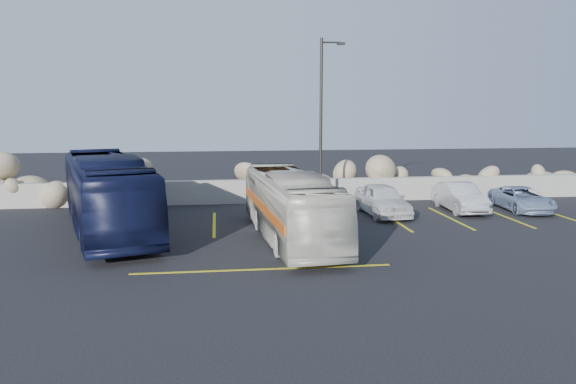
{
  "coord_description": "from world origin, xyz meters",
  "views": [
    {
      "loc": [
        -2.31,
        -16.36,
        4.99
      ],
      "look_at": [
        0.26,
        4.0,
        1.79
      ],
      "focal_mm": 35.0,
      "sensor_mm": 36.0,
      "label": 1
    }
  ],
  "objects": [
    {
      "name": "ground",
      "position": [
        0.0,
        0.0,
        0.0
      ],
      "size": [
        90.0,
        90.0,
        0.0
      ],
      "primitive_type": "plane",
      "color": "black",
      "rests_on": "ground"
    },
    {
      "name": "seawall",
      "position": [
        0.0,
        12.0,
        0.6
      ],
      "size": [
        60.0,
        0.4,
        1.2
      ],
      "primitive_type": "cube",
      "color": "gray",
      "rests_on": "ground"
    },
    {
      "name": "riprap_pile",
      "position": [
        0.0,
        13.2,
        1.3
      ],
      "size": [
        54.0,
        2.8,
        2.6
      ],
      "primitive_type": null,
      "color": "#9E8267",
      "rests_on": "ground"
    },
    {
      "name": "parking_lines",
      "position": [
        4.64,
        5.57,
        0.01
      ],
      "size": [
        18.16,
        9.36,
        0.01
      ],
      "color": "gold",
      "rests_on": "ground"
    },
    {
      "name": "lamppost",
      "position": [
        2.56,
        9.5,
        4.3
      ],
      "size": [
        1.14,
        0.18,
        8.0
      ],
      "color": "#282623",
      "rests_on": "ground"
    },
    {
      "name": "vintage_bus",
      "position": [
        0.37,
        3.96,
        1.27
      ],
      "size": [
        2.9,
        9.28,
        2.54
      ],
      "primitive_type": "imported",
      "rotation": [
        0.0,
        0.0,
        0.08
      ],
      "color": "beige",
      "rests_on": "ground"
    },
    {
      "name": "tour_coach",
      "position": [
        -6.66,
        6.23,
        1.52
      ],
      "size": [
        5.58,
        11.21,
        3.05
      ],
      "primitive_type": "imported",
      "rotation": [
        0.0,
        0.0,
        0.29
      ],
      "color": "black",
      "rests_on": "ground"
    },
    {
      "name": "car_a",
      "position": [
        5.12,
        8.1,
        0.71
      ],
      "size": [
        1.92,
        4.28,
        1.43
      ],
      "primitive_type": "imported",
      "rotation": [
        0.0,
        0.0,
        0.06
      ],
      "color": "silver",
      "rests_on": "ground"
    },
    {
      "name": "car_b",
      "position": [
        9.03,
        8.55,
        0.66
      ],
      "size": [
        1.53,
        4.05,
        1.32
      ],
      "primitive_type": "imported",
      "rotation": [
        0.0,
        0.0,
        -0.03
      ],
      "color": "#BBBBC0",
      "rests_on": "ground"
    },
    {
      "name": "car_d",
      "position": [
        12.04,
        8.32,
        0.56
      ],
      "size": [
        2.03,
        4.08,
        1.11
      ],
      "primitive_type": "imported",
      "rotation": [
        0.0,
        0.0,
        -0.05
      ],
      "color": "#7C8FB0",
      "rests_on": "ground"
    }
  ]
}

